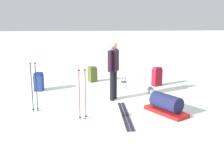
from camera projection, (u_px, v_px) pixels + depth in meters
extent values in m
plane|color=white|center=(112.00, 96.00, 7.87)|extent=(80.00, 80.00, 0.00)
cylinder|color=black|center=(115.00, 84.00, 7.60)|extent=(0.14, 0.14, 0.85)
cylinder|color=black|center=(112.00, 86.00, 7.41)|extent=(0.14, 0.14, 0.85)
cube|color=black|center=(113.00, 61.00, 7.35)|extent=(0.34, 0.40, 0.60)
cylinder|color=black|center=(116.00, 58.00, 7.57)|extent=(0.09, 0.09, 0.58)
cylinder|color=black|center=(111.00, 61.00, 7.13)|extent=(0.09, 0.09, 0.58)
sphere|color=tan|center=(113.00, 45.00, 7.26)|extent=(0.22, 0.22, 0.22)
cube|color=silver|center=(122.00, 82.00, 9.52)|extent=(0.25, 1.95, 0.02)
cube|color=black|center=(122.00, 82.00, 9.51)|extent=(0.08, 0.15, 0.03)
cube|color=silver|center=(125.00, 82.00, 9.52)|extent=(0.25, 1.95, 0.02)
cube|color=black|center=(125.00, 82.00, 9.51)|extent=(0.08, 0.15, 0.03)
cube|color=black|center=(123.00, 115.00, 6.33)|extent=(0.07, 1.86, 0.02)
cube|color=black|center=(123.00, 114.00, 6.33)|extent=(0.06, 0.14, 0.03)
cube|color=black|center=(127.00, 115.00, 6.34)|extent=(0.07, 1.86, 0.02)
cube|color=black|center=(127.00, 114.00, 6.33)|extent=(0.06, 0.14, 0.03)
cube|color=#465220|center=(93.00, 75.00, 9.64)|extent=(0.37, 0.39, 0.49)
cube|color=#475324|center=(92.00, 68.00, 9.58)|extent=(0.33, 0.35, 0.08)
cube|color=navy|center=(39.00, 83.00, 8.47)|extent=(0.29, 0.34, 0.51)
cube|color=navy|center=(38.00, 74.00, 8.40)|extent=(0.26, 0.30, 0.08)
cube|color=maroon|center=(157.00, 78.00, 9.06)|extent=(0.39, 0.34, 0.58)
cube|color=maroon|center=(157.00, 68.00, 8.99)|extent=(0.35, 0.30, 0.08)
cylinder|color=maroon|center=(85.00, 95.00, 6.02)|extent=(0.02, 0.02, 1.15)
sphere|color=#A51919|center=(85.00, 70.00, 5.89)|extent=(0.05, 0.05, 0.05)
cylinder|color=black|center=(86.00, 116.00, 6.13)|extent=(0.07, 0.07, 0.01)
cylinder|color=maroon|center=(79.00, 96.00, 5.97)|extent=(0.02, 0.02, 1.15)
sphere|color=#A51919|center=(79.00, 70.00, 5.84)|extent=(0.05, 0.05, 0.05)
cylinder|color=black|center=(80.00, 117.00, 6.08)|extent=(0.07, 0.07, 0.01)
cylinder|color=black|center=(36.00, 88.00, 6.51)|extent=(0.02, 0.02, 1.22)
sphere|color=#A51919|center=(35.00, 63.00, 6.37)|extent=(0.05, 0.05, 0.05)
cylinder|color=black|center=(38.00, 109.00, 6.63)|extent=(0.07, 0.07, 0.01)
cylinder|color=black|center=(32.00, 89.00, 6.47)|extent=(0.02, 0.02, 1.22)
sphere|color=#A51919|center=(30.00, 64.00, 6.33)|extent=(0.05, 0.05, 0.05)
cylinder|color=black|center=(33.00, 109.00, 6.59)|extent=(0.07, 0.07, 0.01)
cube|color=red|center=(166.00, 111.00, 6.48)|extent=(0.99, 1.19, 0.09)
cylinder|color=#1D2047|center=(166.00, 102.00, 6.43)|extent=(0.76, 0.88, 0.40)
cylinder|color=slate|center=(152.00, 91.00, 8.08)|extent=(0.18, 0.55, 0.18)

